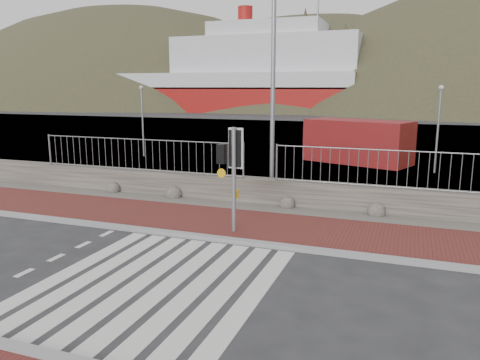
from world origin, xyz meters
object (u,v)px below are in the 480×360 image
at_px(ferry, 230,79).
at_px(shipping_container, 358,142).
at_px(traffic_signal_far, 232,158).
at_px(streetlight, 278,53).

bearing_deg(ferry, shipping_container, -61.86).
xyz_separation_m(traffic_signal_far, streetlight, (0.01, 4.37, 3.02)).
height_order(traffic_signal_far, shipping_container, traffic_signal_far).
bearing_deg(shipping_container, traffic_signal_far, -76.76).
height_order(ferry, streetlight, ferry).
bearing_deg(streetlight, traffic_signal_far, -91.82).
height_order(ferry, traffic_signal_far, ferry).
bearing_deg(traffic_signal_far, shipping_container, -94.92).
distance_m(streetlight, shipping_container, 10.65).
relative_size(ferry, traffic_signal_far, 16.81).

